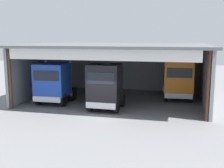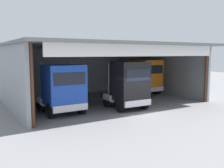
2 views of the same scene
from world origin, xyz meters
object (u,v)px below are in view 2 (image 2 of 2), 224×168
truck_orange_center_bay (144,76)px  truck_blue_left_bay (62,88)px  tool_cart (64,91)px  oil_drum (62,91)px  truck_black_yard_outside (128,85)px

truck_orange_center_bay → truck_blue_left_bay: bearing=17.6°
truck_orange_center_bay → tool_cart: bearing=-26.3°
truck_blue_left_bay → truck_orange_center_bay: bearing=-159.9°
truck_blue_left_bay → oil_drum: 7.78m
truck_black_yard_outside → oil_drum: 8.67m
oil_drum → tool_cart: bearing=-38.2°
tool_cart → truck_black_yard_outside: bearing=-76.2°
truck_black_yard_outside → truck_orange_center_bay: (5.45, 4.92, 0.00)m
truck_blue_left_bay → truck_black_yard_outside: truck_black_yard_outside is taller
truck_orange_center_bay → oil_drum: (-7.62, 3.36, -1.42)m
truck_blue_left_bay → oil_drum: truck_blue_left_bay is taller
truck_blue_left_bay → truck_orange_center_bay: 10.96m
truck_blue_left_bay → oil_drum: (2.64, 7.19, -1.36)m
truck_black_yard_outside → truck_orange_center_bay: 7.34m
truck_black_yard_outside → oil_drum: size_ratio=4.64×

